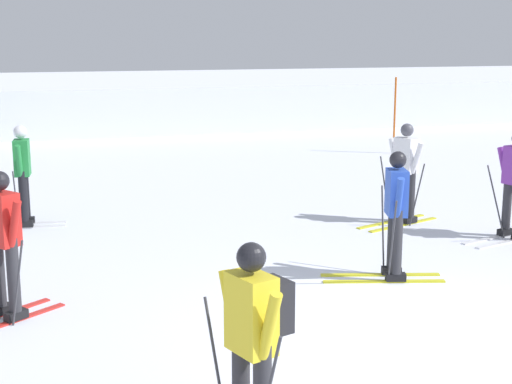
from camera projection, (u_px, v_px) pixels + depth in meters
ground_plane at (392, 332)px, 8.28m from camera, size 120.00×120.00×0.00m
far_snow_ridge at (136, 102)px, 27.75m from camera, size 80.00×8.56×1.50m
skier_red at (3, 241)px, 8.48m from camera, size 1.51×1.24×1.71m
skier_yellow at (254, 340)px, 5.64m from camera, size 1.63×0.96×1.71m
skier_green at (22, 173)px, 12.65m from camera, size 1.63×1.00×1.71m
skier_white at (405, 170)px, 12.89m from camera, size 1.63×0.95×1.71m
skier_blue at (395, 212)px, 9.89m from camera, size 1.64×0.97×1.71m
trail_marker_pole at (395, 116)px, 20.42m from camera, size 0.05×0.05×2.05m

